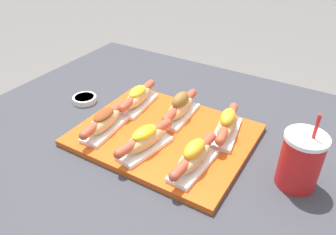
# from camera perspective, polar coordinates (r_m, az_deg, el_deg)

# --- Properties ---
(patio_table) EXTENTS (1.33, 0.99, 0.71)m
(patio_table) POSITION_cam_1_polar(r_m,az_deg,el_deg) (1.20, 1.93, -16.94)
(patio_table) COLOR #333338
(patio_table) RESTS_ON ground_plane
(serving_tray) EXTENTS (0.48, 0.38, 0.02)m
(serving_tray) POSITION_cam_1_polar(r_m,az_deg,el_deg) (0.94, -0.63, -3.06)
(serving_tray) COLOR #CC4C14
(serving_tray) RESTS_ON patio_table
(hot_dog_0) EXTENTS (0.07, 0.20, 0.06)m
(hot_dog_0) POSITION_cam_1_polar(r_m,az_deg,el_deg) (0.94, -11.03, -0.64)
(hot_dog_0) COLOR white
(hot_dog_0) RESTS_ON serving_tray
(hot_dog_1) EXTENTS (0.09, 0.20, 0.07)m
(hot_dog_1) POSITION_cam_1_polar(r_m,az_deg,el_deg) (0.86, -4.08, -3.85)
(hot_dog_1) COLOR white
(hot_dog_1) RESTS_ON serving_tray
(hot_dog_2) EXTENTS (0.07, 0.20, 0.08)m
(hot_dog_2) POSITION_cam_1_polar(r_m,az_deg,el_deg) (0.80, 4.53, -6.82)
(hot_dog_2) COLOR white
(hot_dog_2) RESTS_ON serving_tray
(hot_dog_3) EXTENTS (0.07, 0.20, 0.07)m
(hot_dog_3) POSITION_cam_1_polar(r_m,az_deg,el_deg) (1.05, -5.28, 3.53)
(hot_dog_3) COLOR white
(hot_dog_3) RESTS_ON serving_tray
(hot_dog_4) EXTENTS (0.07, 0.20, 0.08)m
(hot_dog_4) POSITION_cam_1_polar(r_m,az_deg,el_deg) (0.99, 2.15, 1.86)
(hot_dog_4) COLOR white
(hot_dog_4) RESTS_ON serving_tray
(hot_dog_5) EXTENTS (0.09, 0.20, 0.08)m
(hot_dog_5) POSITION_cam_1_polar(r_m,az_deg,el_deg) (0.92, 10.24, -1.19)
(hot_dog_5) COLOR white
(hot_dog_5) RESTS_ON serving_tray
(sauce_bowl) EXTENTS (0.08, 0.08, 0.02)m
(sauce_bowl) POSITION_cam_1_polar(r_m,az_deg,el_deg) (1.15, -14.21, 3.21)
(sauce_bowl) COLOR silver
(sauce_bowl) RESTS_ON patio_table
(drink_cup) EXTENTS (0.10, 0.10, 0.20)m
(drink_cup) POSITION_cam_1_polar(r_m,az_deg,el_deg) (0.82, 22.07, -6.95)
(drink_cup) COLOR red
(drink_cup) RESTS_ON patio_table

